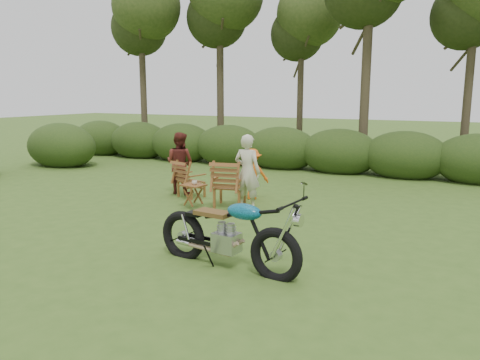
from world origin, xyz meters
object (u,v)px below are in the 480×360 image
at_px(lawn_chair_right, 230,206).
at_px(lawn_chair_left, 192,197).
at_px(adult_a, 247,209).
at_px(cup, 195,183).
at_px(motorcycle, 227,266).
at_px(child, 252,199).
at_px(adult_b, 181,193).
at_px(side_table, 193,196).

height_order(lawn_chair_right, lawn_chair_left, lawn_chair_right).
relative_size(lawn_chair_right, adult_a, 0.64).
height_order(lawn_chair_right, cup, cup).
xyz_separation_m(motorcycle, child, (-1.57, 4.19, 0.00)).
xyz_separation_m(cup, adult_b, (-1.15, 1.14, -0.57)).
relative_size(cup, adult_b, 0.07).
bearing_deg(lawn_chair_right, adult_a, 166.10).
relative_size(adult_a, adult_b, 1.06).
height_order(side_table, child, child).
relative_size(lawn_chair_left, cup, 7.89).
relative_size(lawn_chair_right, child, 0.86).
relative_size(cup, adult_a, 0.07).
height_order(motorcycle, adult_a, adult_a).
xyz_separation_m(side_table, adult_b, (-1.11, 1.15, -0.26)).
xyz_separation_m(motorcycle, cup, (-2.30, 2.80, 0.57)).
bearing_deg(adult_a, adult_b, -17.58).
distance_m(lawn_chair_left, side_table, 1.14).
height_order(side_table, adult_b, adult_b).
bearing_deg(child, cup, 37.65).
bearing_deg(side_table, cup, 12.22).
bearing_deg(lawn_chair_right, adult_b, -32.15).
bearing_deg(lawn_chair_left, lawn_chair_right, 178.65).
relative_size(lawn_chair_left, child, 0.75).
xyz_separation_m(lawn_chair_left, side_table, (0.63, -0.91, 0.26)).
height_order(lawn_chair_left, child, child).
bearing_deg(motorcycle, cup, 135.63).
height_order(motorcycle, lawn_chair_right, motorcycle).
bearing_deg(cup, lawn_chair_right, 37.07).
relative_size(lawn_chair_right, lawn_chair_left, 1.15).
bearing_deg(side_table, adult_b, 134.12).
height_order(lawn_chair_right, side_table, side_table).
bearing_deg(cup, adult_b, 135.20).
relative_size(lawn_chair_left, side_table, 1.72).
xyz_separation_m(lawn_chair_left, adult_a, (1.73, -0.45, 0.00)).
bearing_deg(lawn_chair_right, lawn_chair_left, -29.91).
bearing_deg(adult_b, lawn_chair_right, 159.39).
xyz_separation_m(side_table, adult_a, (1.10, 0.45, -0.26)).
xyz_separation_m(adult_a, adult_b, (-2.21, 0.69, 0.00)).
bearing_deg(cup, adult_a, 22.82).
relative_size(lawn_chair_left, adult_b, 0.59).
xyz_separation_m(lawn_chair_right, adult_b, (-1.77, 0.67, 0.00)).
height_order(side_table, cup, cup).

